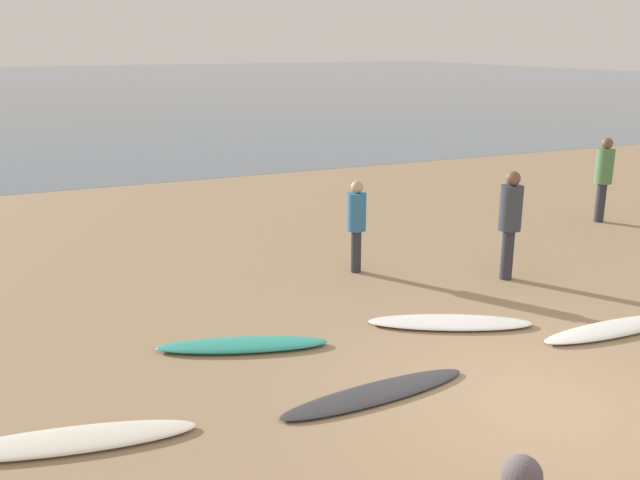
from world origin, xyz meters
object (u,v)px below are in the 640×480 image
person_0 (357,219)px  beach_rock_near (522,475)px  surfboard_4 (614,329)px  surfboard_2 (375,393)px  person_1 (510,216)px  surfboard_0 (68,441)px  person_2 (604,173)px  surfboard_3 (450,322)px  surfboard_1 (243,345)px

person_0 → beach_rock_near: person_0 is taller
surfboard_4 → person_0: person_0 is taller
surfboard_2 → person_1: person_1 is taller
surfboard_0 → beach_rock_near: 4.23m
person_0 → person_2: (6.32, 0.85, 0.15)m
surfboard_0 → person_2: person_2 is taller
surfboard_4 → person_1: person_1 is taller
surfboard_3 → beach_rock_near: (-1.55, -3.30, 0.13)m
surfboard_3 → person_2: (6.19, 3.42, 1.02)m
surfboard_1 → surfboard_2: 2.00m
surfboard_3 → surfboard_0: bearing=-143.9°
surfboard_0 → person_2: size_ratio=1.35×
surfboard_2 → surfboard_1: bearing=114.6°
person_1 → beach_rock_near: 5.80m
surfboard_0 → beach_rock_near: beach_rock_near is taller
surfboard_4 → beach_rock_near: size_ratio=6.59×
surfboard_2 → surfboard_3: size_ratio=1.04×
person_1 → surfboard_0: bearing=-170.2°
surfboard_1 → person_0: (2.69, 2.10, 0.87)m
surfboard_4 → person_0: 4.27m
surfboard_0 → surfboard_2: bearing=3.9°
beach_rock_near → surfboard_2: bearing=99.2°
surfboard_0 → person_0: bearing=46.3°
person_1 → person_2: (4.24, 2.17, 0.01)m
person_1 → surfboard_2: bearing=-153.7°
surfboard_2 → person_0: 4.33m
surfboard_1 → surfboard_3: bearing=9.5°
person_0 → person_1: bearing=-0.5°
person_2 → person_0: bearing=-25.5°
surfboard_2 → surfboard_3: bearing=30.9°
surfboard_0 → person_0: person_0 is taller
person_2 → surfboard_1: bearing=-15.0°
surfboard_2 → person_1: size_ratio=1.30×
surfboard_1 → person_0: 3.53m
surfboard_1 → surfboard_2: size_ratio=0.93×
surfboard_4 → person_2: person_2 is taller
surfboard_4 → person_2: 6.31m
surfboard_1 → beach_rock_near: size_ratio=6.11×
beach_rock_near → surfboard_3: bearing=64.9°
surfboard_4 → beach_rock_near: 4.09m
person_1 → person_2: 4.76m
surfboard_1 → person_2: person_2 is taller
person_0 → person_2: size_ratio=0.86×
surfboard_3 → person_0: person_0 is taller
surfboard_0 → surfboard_4: (6.92, -0.18, 0.01)m
surfboard_4 → surfboard_2: bearing=-175.4°
surfboard_3 → person_1: (1.95, 1.25, 1.01)m
surfboard_0 → surfboard_4: bearing=9.5°
surfboard_4 → beach_rock_near: beach_rock_near is taller
surfboard_1 → person_1: bearing=28.2°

